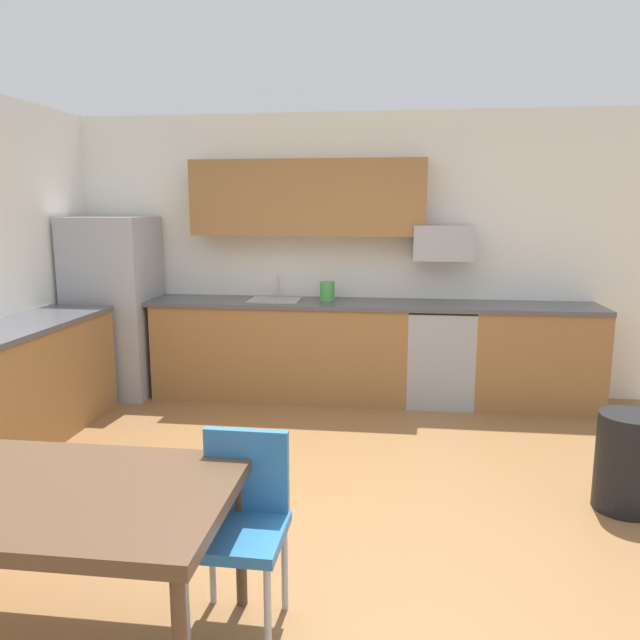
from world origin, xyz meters
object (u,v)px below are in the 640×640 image
(oven_range, at_px, (439,355))
(kettle, at_px, (327,292))
(dining_table, at_px, (56,502))
(trash_bin, at_px, (627,462))
(microwave, at_px, (443,243))
(chair_near_table, at_px, (241,515))
(refrigerator, at_px, (115,306))

(oven_range, xyz_separation_m, kettle, (-1.07, 0.05, 0.56))
(dining_table, xyz_separation_m, trash_bin, (2.72, 1.58, -0.36))
(microwave, height_order, dining_table, microwave)
(trash_bin, distance_m, kettle, 2.99)
(chair_near_table, relative_size, trash_bin, 1.42)
(dining_table, distance_m, chair_near_table, 0.75)
(refrigerator, distance_m, chair_near_table, 3.85)
(dining_table, bearing_deg, refrigerator, 112.08)
(dining_table, relative_size, chair_near_table, 1.65)
(refrigerator, relative_size, oven_range, 1.89)
(refrigerator, bearing_deg, oven_range, 1.46)
(oven_range, height_order, chair_near_table, oven_range)
(trash_bin, height_order, kettle, kettle)
(refrigerator, bearing_deg, dining_table, -67.92)
(refrigerator, distance_m, microwave, 3.21)
(refrigerator, height_order, oven_range, refrigerator)
(refrigerator, distance_m, oven_range, 3.17)
(chair_near_table, bearing_deg, dining_table, -157.28)
(chair_near_table, bearing_deg, kettle, 90.22)
(dining_table, xyz_separation_m, kettle, (0.66, 3.62, 0.36))
(dining_table, distance_m, kettle, 3.70)
(microwave, xyz_separation_m, trash_bin, (0.99, -2.09, -1.19))
(trash_bin, bearing_deg, dining_table, -149.85)
(trash_bin, xyz_separation_m, kettle, (-2.06, 2.04, 0.72))
(refrigerator, bearing_deg, microwave, 3.28)
(microwave, bearing_deg, trash_bin, -64.62)
(dining_table, relative_size, kettle, 7.00)
(refrigerator, height_order, trash_bin, refrigerator)
(dining_table, distance_m, trash_bin, 3.16)
(refrigerator, relative_size, chair_near_table, 2.03)
(refrigerator, bearing_deg, chair_near_table, -56.94)
(microwave, bearing_deg, chair_near_table, -107.26)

